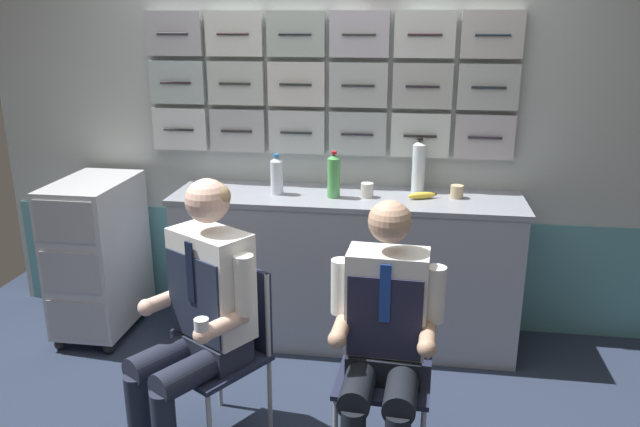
{
  "coord_description": "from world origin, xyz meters",
  "views": [
    {
      "loc": [
        0.56,
        -2.39,
        1.89
      ],
      "look_at": [
        0.14,
        0.41,
        1.01
      ],
      "focal_mm": 35.17,
      "sensor_mm": 36.0,
      "label": 1
    }
  ],
  "objects_px": {
    "crew_member_right": "(384,335)",
    "sparkling_bottle_green": "(334,176)",
    "crew_member_left": "(199,309)",
    "service_trolley": "(98,253)",
    "folding_chair_left": "(228,334)",
    "snack_banana": "(422,195)",
    "espresso_cup_small": "(367,190)",
    "folding_chair_right": "(387,348)"
  },
  "relations": [
    {
      "from": "crew_member_right",
      "to": "sparkling_bottle_green",
      "type": "distance_m",
      "value": 1.23
    },
    {
      "from": "sparkling_bottle_green",
      "to": "snack_banana",
      "type": "xyz_separation_m",
      "value": [
        0.5,
        0.04,
        -0.11
      ]
    },
    {
      "from": "espresso_cup_small",
      "to": "snack_banana",
      "type": "bearing_deg",
      "value": 1.76
    },
    {
      "from": "sparkling_bottle_green",
      "to": "folding_chair_left",
      "type": "bearing_deg",
      "value": -111.66
    },
    {
      "from": "sparkling_bottle_green",
      "to": "crew_member_left",
      "type": "bearing_deg",
      "value": -113.05
    },
    {
      "from": "espresso_cup_small",
      "to": "snack_banana",
      "type": "xyz_separation_m",
      "value": [
        0.31,
        0.01,
        -0.02
      ]
    },
    {
      "from": "service_trolley",
      "to": "espresso_cup_small",
      "type": "height_order",
      "value": "espresso_cup_small"
    },
    {
      "from": "crew_member_right",
      "to": "sparkling_bottle_green",
      "type": "height_order",
      "value": "crew_member_right"
    },
    {
      "from": "folding_chair_left",
      "to": "crew_member_left",
      "type": "relative_size",
      "value": 0.65
    },
    {
      "from": "folding_chair_right",
      "to": "sparkling_bottle_green",
      "type": "bearing_deg",
      "value": 111.01
    },
    {
      "from": "sparkling_bottle_green",
      "to": "espresso_cup_small",
      "type": "bearing_deg",
      "value": 9.02
    },
    {
      "from": "folding_chair_left",
      "to": "snack_banana",
      "type": "relative_size",
      "value": 4.76
    },
    {
      "from": "crew_member_left",
      "to": "folding_chair_right",
      "type": "bearing_deg",
      "value": 8.31
    },
    {
      "from": "service_trolley",
      "to": "sparkling_bottle_green",
      "type": "height_order",
      "value": "sparkling_bottle_green"
    },
    {
      "from": "folding_chair_right",
      "to": "snack_banana",
      "type": "xyz_separation_m",
      "value": [
        0.14,
        0.98,
        0.43
      ]
    },
    {
      "from": "service_trolley",
      "to": "sparkling_bottle_green",
      "type": "bearing_deg",
      "value": 3.47
    },
    {
      "from": "folding_chair_left",
      "to": "crew_member_right",
      "type": "bearing_deg",
      "value": -13.76
    },
    {
      "from": "crew_member_left",
      "to": "crew_member_right",
      "type": "xyz_separation_m",
      "value": [
        0.81,
        -0.04,
        -0.04
      ]
    },
    {
      "from": "folding_chair_left",
      "to": "snack_banana",
      "type": "height_order",
      "value": "snack_banana"
    },
    {
      "from": "crew_member_left",
      "to": "sparkling_bottle_green",
      "type": "xyz_separation_m",
      "value": [
        0.45,
        1.06,
        0.35
      ]
    },
    {
      "from": "folding_chair_left",
      "to": "snack_banana",
      "type": "xyz_separation_m",
      "value": [
        0.87,
        0.97,
        0.43
      ]
    },
    {
      "from": "sparkling_bottle_green",
      "to": "espresso_cup_small",
      "type": "relative_size",
      "value": 3.24
    },
    {
      "from": "folding_chair_left",
      "to": "espresso_cup_small",
      "type": "relative_size",
      "value": 9.91
    },
    {
      "from": "crew_member_right",
      "to": "service_trolley",
      "type": "bearing_deg",
      "value": 150.43
    },
    {
      "from": "folding_chair_left",
      "to": "folding_chair_right",
      "type": "height_order",
      "value": "same"
    },
    {
      "from": "service_trolley",
      "to": "folding_chair_left",
      "type": "bearing_deg",
      "value": -38.14
    },
    {
      "from": "crew_member_left",
      "to": "crew_member_right",
      "type": "relative_size",
      "value": 1.04
    },
    {
      "from": "crew_member_right",
      "to": "sparkling_bottle_green",
      "type": "bearing_deg",
      "value": 107.79
    },
    {
      "from": "crew_member_right",
      "to": "espresso_cup_small",
      "type": "height_order",
      "value": "crew_member_right"
    },
    {
      "from": "folding_chair_right",
      "to": "crew_member_right",
      "type": "xyz_separation_m",
      "value": [
        -0.01,
        -0.16,
        0.15
      ]
    },
    {
      "from": "folding_chair_left",
      "to": "crew_member_left",
      "type": "distance_m",
      "value": 0.25
    },
    {
      "from": "service_trolley",
      "to": "espresso_cup_small",
      "type": "distance_m",
      "value": 1.69
    },
    {
      "from": "crew_member_right",
      "to": "snack_banana",
      "type": "relative_size",
      "value": 6.97
    },
    {
      "from": "snack_banana",
      "to": "sparkling_bottle_green",
      "type": "bearing_deg",
      "value": -175.48
    },
    {
      "from": "folding_chair_right",
      "to": "crew_member_right",
      "type": "relative_size",
      "value": 0.68
    },
    {
      "from": "crew_member_right",
      "to": "snack_banana",
      "type": "bearing_deg",
      "value": 82.76
    },
    {
      "from": "sparkling_bottle_green",
      "to": "snack_banana",
      "type": "distance_m",
      "value": 0.51
    },
    {
      "from": "crew_member_left",
      "to": "folding_chair_left",
      "type": "bearing_deg",
      "value": 58.12
    },
    {
      "from": "service_trolley",
      "to": "crew_member_right",
      "type": "xyz_separation_m",
      "value": [
        1.8,
        -1.02,
        0.13
      ]
    },
    {
      "from": "crew_member_left",
      "to": "folding_chair_right",
      "type": "distance_m",
      "value": 0.84
    },
    {
      "from": "folding_chair_right",
      "to": "snack_banana",
      "type": "relative_size",
      "value": 4.76
    },
    {
      "from": "crew_member_left",
      "to": "espresso_cup_small",
      "type": "xyz_separation_m",
      "value": [
        0.64,
        1.09,
        0.27
      ]
    }
  ]
}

